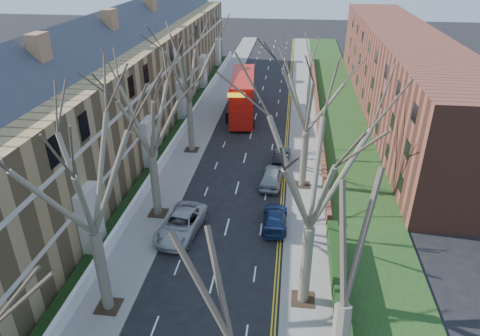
% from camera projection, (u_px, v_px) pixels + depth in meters
% --- Properties ---
extents(pavement_left, '(3.00, 102.00, 0.12)m').
position_uv_depth(pavement_left, '(209.00, 114.00, 54.36)').
color(pavement_left, slate).
rests_on(pavement_left, ground).
extents(pavement_right, '(3.00, 102.00, 0.12)m').
position_uv_depth(pavement_right, '(304.00, 118.00, 53.04)').
color(pavement_right, slate).
rests_on(pavement_right, ground).
extents(terrace_left, '(9.70, 78.00, 13.60)m').
position_uv_depth(terrace_left, '(123.00, 88.00, 45.63)').
color(terrace_left, '#957B4B').
rests_on(terrace_left, ground).
extents(flats_right, '(13.97, 54.00, 10.00)m').
position_uv_depth(flats_right, '(399.00, 73.00, 53.02)').
color(flats_right, brown).
rests_on(flats_right, ground).
extents(front_wall_left, '(0.30, 78.00, 1.00)m').
position_uv_depth(front_wall_left, '(180.00, 133.00, 47.25)').
color(front_wall_left, white).
rests_on(front_wall_left, ground).
extents(grass_verge_right, '(6.00, 102.00, 0.06)m').
position_uv_depth(grass_verge_right, '(341.00, 119.00, 52.51)').
color(grass_verge_right, '#1B3814').
rests_on(grass_verge_right, ground).
extents(tree_left_mid, '(10.50, 10.50, 14.71)m').
position_uv_depth(tree_left_mid, '(81.00, 164.00, 20.90)').
color(tree_left_mid, brown).
rests_on(tree_left_mid, ground).
extents(tree_left_far, '(10.15, 10.15, 14.22)m').
position_uv_depth(tree_left_far, '(147.00, 104.00, 29.85)').
color(tree_left_far, brown).
rests_on(tree_left_far, ground).
extents(tree_left_dist, '(10.50, 10.50, 14.71)m').
position_uv_depth(tree_left_dist, '(187.00, 59.00, 40.26)').
color(tree_left_dist, brown).
rests_on(tree_left_dist, ground).
extents(tree_right_mid, '(10.50, 10.50, 14.71)m').
position_uv_depth(tree_right_mid, '(316.00, 159.00, 21.41)').
color(tree_right_mid, brown).
rests_on(tree_right_mid, ground).
extents(tree_right_far, '(10.15, 10.15, 14.22)m').
position_uv_depth(tree_right_far, '(310.00, 85.00, 33.87)').
color(tree_right_far, brown).
rests_on(tree_right_far, ground).
extents(double_decker_bus, '(3.78, 12.28, 5.02)m').
position_uv_depth(double_decker_bus, '(243.00, 97.00, 52.82)').
color(double_decker_bus, '#B6150D').
rests_on(double_decker_bus, ground).
extents(car_left_far, '(3.37, 5.99, 1.58)m').
position_uv_depth(car_left_far, '(181.00, 224.00, 31.57)').
color(car_left_far, '#A4A5AA').
rests_on(car_left_far, ground).
extents(car_right_near, '(1.92, 4.52, 1.30)m').
position_uv_depth(car_right_near, '(275.00, 218.00, 32.51)').
color(car_right_near, navy).
rests_on(car_right_near, ground).
extents(car_right_mid, '(2.21, 4.73, 1.57)m').
position_uv_depth(car_right_mid, '(272.00, 176.00, 38.10)').
color(car_right_mid, gray).
rests_on(car_right_mid, ground).
extents(car_right_far, '(1.71, 4.16, 1.34)m').
position_uv_depth(car_right_far, '(282.00, 156.00, 41.98)').
color(car_right_far, black).
rests_on(car_right_far, ground).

